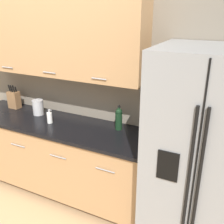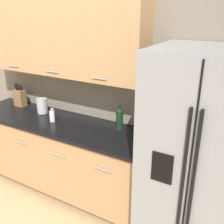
# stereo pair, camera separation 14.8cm
# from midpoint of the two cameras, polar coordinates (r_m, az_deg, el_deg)

# --- Properties ---
(wall_back) EXTENTS (10.00, 0.39, 2.60)m
(wall_back) POSITION_cam_midpoint_polar(r_m,az_deg,el_deg) (3.17, -9.10, 9.86)
(wall_back) COLOR gray
(wall_back) RESTS_ON ground_plane
(counter_unit) EXTENTS (2.30, 0.64, 0.91)m
(counter_unit) POSITION_cam_midpoint_polar(r_m,az_deg,el_deg) (3.28, -10.04, -9.03)
(counter_unit) COLOR black
(counter_unit) RESTS_ON ground_plane
(refrigerator) EXTENTS (0.87, 0.83, 1.85)m
(refrigerator) POSITION_cam_midpoint_polar(r_m,az_deg,el_deg) (2.37, 20.32, -9.84)
(refrigerator) COLOR gray
(refrigerator) RESTS_ON ground_plane
(knife_block) EXTENTS (0.14, 0.10, 0.31)m
(knife_block) POSITION_cam_midpoint_polar(r_m,az_deg,el_deg) (3.64, -18.33, 3.00)
(knife_block) COLOR olive
(knife_block) RESTS_ON counter_unit
(wine_bottle) EXTENTS (0.08, 0.08, 0.27)m
(wine_bottle) POSITION_cam_midpoint_polar(r_m,az_deg,el_deg) (2.77, 3.18, -1.44)
(wine_bottle) COLOR black
(wine_bottle) RESTS_ON counter_unit
(soap_dispenser) EXTENTS (0.06, 0.06, 0.16)m
(soap_dispenser) POSITION_cam_midpoint_polar(r_m,az_deg,el_deg) (3.04, -11.55, -0.88)
(soap_dispenser) COLOR white
(soap_dispenser) RESTS_ON counter_unit
(steel_canister) EXTENTS (0.13, 0.13, 0.20)m
(steel_canister) POSITION_cam_midpoint_polar(r_m,az_deg,el_deg) (3.32, -13.75, 1.33)
(steel_canister) COLOR #B7B7BA
(steel_canister) RESTS_ON counter_unit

